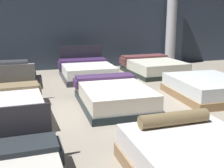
% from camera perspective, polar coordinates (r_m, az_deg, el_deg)
% --- Properties ---
extents(ground_plane, '(18.00, 18.00, 0.02)m').
position_cam_1_polar(ground_plane, '(5.77, 1.81, -5.63)').
color(ground_plane, gray).
extents(showroom_back_wall, '(18.00, 0.06, 3.50)m').
position_cam_1_polar(showroom_back_wall, '(10.33, -7.69, 12.85)').
color(showroom_back_wall, '#333D4C').
rests_on(showroom_back_wall, ground_plane).
extents(bed_1, '(1.53, 1.93, 0.66)m').
position_cam_1_polar(bed_1, '(3.50, 17.96, -15.46)').
color(bed_1, '#90714F').
rests_on(bed_1, ground_plane).
extents(bed_3, '(1.60, 2.14, 0.86)m').
position_cam_1_polar(bed_3, '(5.73, -21.53, -4.33)').
color(bed_3, '#595755').
rests_on(bed_3, ground_plane).
extents(bed_4, '(1.52, 2.14, 0.52)m').
position_cam_1_polar(bed_4, '(6.03, 0.32, -2.33)').
color(bed_4, black).
rests_on(bed_4, ground_plane).
extents(bed_5, '(1.70, 1.99, 0.47)m').
position_cam_1_polar(bed_5, '(7.02, 19.25, -0.80)').
color(bed_5, olive).
rests_on(bed_5, ground_plane).
extents(bed_6, '(1.61, 2.01, 0.59)m').
position_cam_1_polar(bed_6, '(8.59, -20.58, 1.52)').
color(bed_6, '#34292C').
rests_on(bed_6, ground_plane).
extents(bed_7, '(1.63, 2.02, 0.94)m').
position_cam_1_polar(bed_7, '(8.76, -5.26, 2.82)').
color(bed_7, '#2C2B34').
rests_on(bed_7, ground_plane).
extents(bed_8, '(1.76, 2.18, 0.53)m').
position_cam_1_polar(bed_8, '(9.51, 8.54, 3.58)').
color(bed_8, black).
rests_on(bed_8, ground_plane).
extents(support_pillar, '(0.39, 0.39, 3.50)m').
position_cam_1_polar(support_pillar, '(11.20, 12.20, 12.74)').
color(support_pillar, silver).
rests_on(support_pillar, ground_plane).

